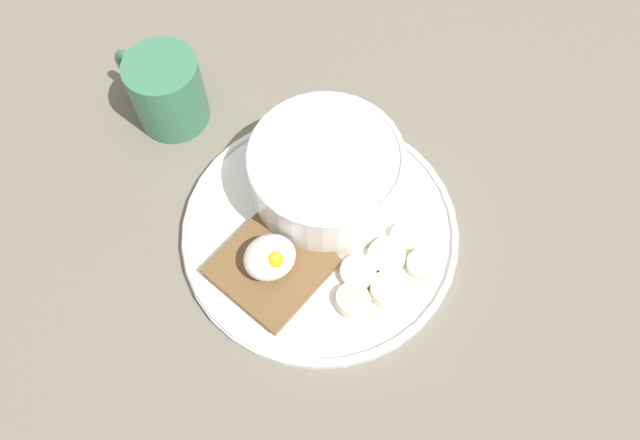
{
  "coord_description": "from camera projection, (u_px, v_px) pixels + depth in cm",
  "views": [
    {
      "loc": [
        -14.16,
        -23.15,
        58.3
      ],
      "look_at": [
        0.0,
        0.0,
        5.0
      ],
      "focal_mm": 35.0,
      "sensor_mm": 36.0,
      "label": 1
    }
  ],
  "objects": [
    {
      "name": "plate",
      "position": [
        320.0,
        230.0,
        0.62
      ],
      "size": [
        27.38,
        27.38,
        1.6
      ],
      "color": "white",
      "rests_on": "ground_plane"
    },
    {
      "name": "oatmeal_bowl",
      "position": [
        326.0,
        175.0,
        0.61
      ],
      "size": [
        14.95,
        14.95,
        6.98
      ],
      "color": "white",
      "rests_on": "plate"
    },
    {
      "name": "banana_slice_back",
      "position": [
        389.0,
        290.0,
        0.58
      ],
      "size": [
        4.81,
        4.77,
        1.37
      ],
      "color": "#F3E6BB",
      "rests_on": "plate"
    },
    {
      "name": "banana_slice_outer",
      "position": [
        405.0,
        237.0,
        0.61
      ],
      "size": [
        3.48,
        3.39,
        1.42
      ],
      "color": "beige",
      "rests_on": "plate"
    },
    {
      "name": "banana_slice_inner",
      "position": [
        353.0,
        300.0,
        0.58
      ],
      "size": [
        3.86,
        3.77,
        1.55
      ],
      "color": "beige",
      "rests_on": "plate"
    },
    {
      "name": "ground_plane",
      "position": [
        320.0,
        238.0,
        0.63
      ],
      "size": [
        120.0,
        120.0,
        2.0
      ],
      "primitive_type": "cube",
      "color": "#6D6758",
      "rests_on": "ground"
    },
    {
      "name": "poached_egg",
      "position": [
        270.0,
        258.0,
        0.57
      ],
      "size": [
        4.93,
        4.4,
        3.45
      ],
      "color": "white",
      "rests_on": "toast_slice"
    },
    {
      "name": "banana_slice_right",
      "position": [
        359.0,
        273.0,
        0.59
      ],
      "size": [
        4.68,
        4.63,
        1.5
      ],
      "color": "beige",
      "rests_on": "plate"
    },
    {
      "name": "banana_slice_front",
      "position": [
        387.0,
        256.0,
        0.6
      ],
      "size": [
        4.59,
        4.51,
        1.62
      ],
      "color": "#E8EBBD",
      "rests_on": "plate"
    },
    {
      "name": "coffee_mug",
      "position": [
        166.0,
        90.0,
        0.65
      ],
      "size": [
        7.68,
        10.62,
        8.26
      ],
      "color": "#3B7959",
      "rests_on": "ground_plane"
    },
    {
      "name": "toast_slice",
      "position": [
        271.0,
        267.0,
        0.59
      ],
      "size": [
        12.01,
        12.01,
        1.38
      ],
      "color": "brown",
      "rests_on": "plate"
    },
    {
      "name": "banana_slice_left",
      "position": [
        423.0,
        265.0,
        0.59
      ],
      "size": [
        3.93,
        3.97,
        1.06
      ],
      "color": "beige",
      "rests_on": "plate"
    }
  ]
}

